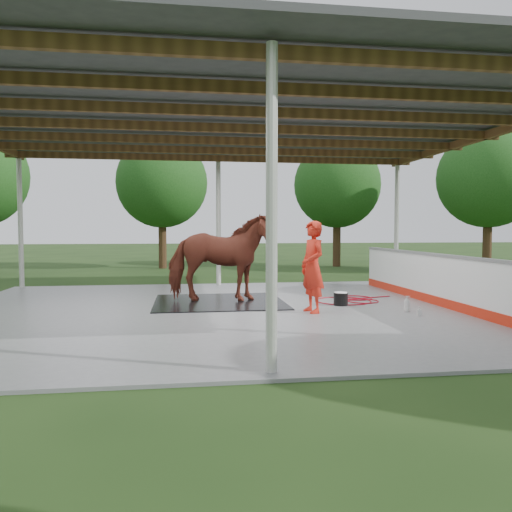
{
  "coord_description": "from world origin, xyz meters",
  "views": [
    {
      "loc": [
        -1.01,
        -10.48,
        1.75
      ],
      "look_at": [
        0.5,
        0.08,
        1.17
      ],
      "focal_mm": 35.0,
      "sensor_mm": 36.0,
      "label": 1
    }
  ],
  "objects": [
    {
      "name": "handler",
      "position": [
        1.55,
        -0.65,
        0.98
      ],
      "size": [
        0.6,
        0.77,
        1.86
      ],
      "primitive_type": "imported",
      "rotation": [
        0.0,
        0.0,
        -1.31
      ],
      "color": "red",
      "rests_on": "concrete_slab"
    },
    {
      "name": "rubber_mat",
      "position": [
        -0.23,
        1.03,
        0.06
      ],
      "size": [
        2.97,
        2.78,
        0.02
      ],
      "primitive_type": "cube",
      "color": "black",
      "rests_on": "concrete_slab"
    },
    {
      "name": "hose_coil",
      "position": [
        2.85,
        0.85,
        0.06
      ],
      "size": [
        2.08,
        1.5,
        0.02
      ],
      "color": "#B20C1E",
      "rests_on": "concrete_slab"
    },
    {
      "name": "dasher_board",
      "position": [
        4.6,
        0.0,
        0.59
      ],
      "size": [
        0.16,
        8.0,
        1.15
      ],
      "color": "red",
      "rests_on": "concrete_slab"
    },
    {
      "name": "horse",
      "position": [
        -0.23,
        1.03,
        1.09
      ],
      "size": [
        2.52,
        1.38,
        2.04
      ],
      "primitive_type": "imported",
      "rotation": [
        0.0,
        0.0,
        1.45
      ],
      "color": "maroon",
      "rests_on": "rubber_mat"
    },
    {
      "name": "concrete_slab",
      "position": [
        0.0,
        0.0,
        0.03
      ],
      "size": [
        12.0,
        10.0,
        0.05
      ],
      "primitive_type": "cube",
      "color": "slate",
      "rests_on": "ground"
    },
    {
      "name": "soap_bottle_b",
      "position": [
        3.54,
        -1.32,
        0.14
      ],
      "size": [
        0.09,
        0.09,
        0.17
      ],
      "primitive_type": "imported",
      "rotation": [
        0.0,
        0.0,
        -0.21
      ],
      "color": "#338CD8",
      "rests_on": "concrete_slab"
    },
    {
      "name": "wash_bucket",
      "position": [
        2.42,
        0.17,
        0.2
      ],
      "size": [
        0.32,
        0.32,
        0.29
      ],
      "color": "black",
      "rests_on": "concrete_slab"
    },
    {
      "name": "pavilion_structure",
      "position": [
        0.0,
        -0.0,
        3.97
      ],
      "size": [
        12.6,
        10.6,
        4.05
      ],
      "color": "beige",
      "rests_on": "ground"
    },
    {
      "name": "ground",
      "position": [
        0.0,
        0.0,
        0.0
      ],
      "size": [
        100.0,
        100.0,
        0.0
      ],
      "primitive_type": "plane",
      "color": "#1E3814"
    },
    {
      "name": "soap_bottle_a",
      "position": [
        3.5,
        -0.85,
        0.22
      ],
      "size": [
        0.18,
        0.18,
        0.33
      ],
      "primitive_type": "imported",
      "rotation": [
        0.0,
        0.0,
        0.76
      ],
      "color": "silver",
      "rests_on": "concrete_slab"
    },
    {
      "name": "tree_belt",
      "position": [
        0.3,
        0.9,
        3.79
      ],
      "size": [
        28.0,
        28.0,
        5.8
      ],
      "color": "#382314",
      "rests_on": "ground"
    }
  ]
}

